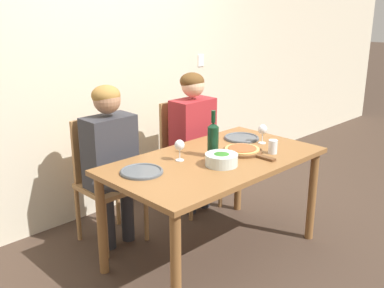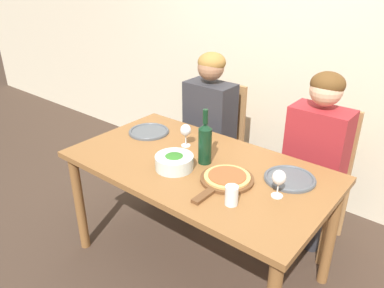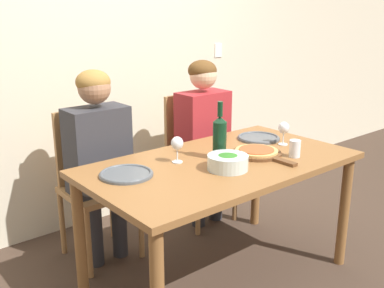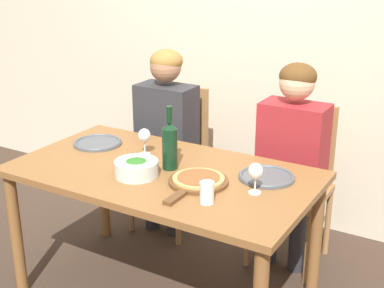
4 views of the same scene
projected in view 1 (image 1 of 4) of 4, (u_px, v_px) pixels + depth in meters
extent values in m
plane|color=#3D2D23|center=(213.00, 253.00, 3.40)|extent=(40.00, 40.00, 0.00)
cube|color=beige|center=(109.00, 59.00, 3.84)|extent=(10.00, 0.05, 2.70)
cube|color=white|center=(201.00, 60.00, 4.59)|extent=(0.08, 0.01, 0.12)
cube|color=brown|center=(215.00, 161.00, 3.17)|extent=(1.57, 0.87, 0.04)
cylinder|color=brown|center=(176.00, 270.00, 2.55)|extent=(0.06, 0.06, 0.73)
cylinder|color=brown|center=(312.00, 196.00, 3.52)|extent=(0.06, 0.06, 0.73)
cylinder|color=brown|center=(102.00, 225.00, 3.06)|extent=(0.06, 0.06, 0.73)
cylinder|color=brown|center=(238.00, 172.00, 4.03)|extent=(0.06, 0.06, 0.73)
cube|color=#9E7042|center=(110.00, 186.00, 3.46)|extent=(0.42, 0.42, 0.04)
cube|color=#9E7042|center=(94.00, 148.00, 3.51)|extent=(0.38, 0.03, 0.49)
cylinder|color=#9E7042|center=(105.00, 231.00, 3.27)|extent=(0.04, 0.04, 0.44)
cylinder|color=#9E7042|center=(146.00, 215.00, 3.53)|extent=(0.04, 0.04, 0.44)
cylinder|color=#9E7042|center=(78.00, 214.00, 3.53)|extent=(0.04, 0.04, 0.44)
cylinder|color=#9E7042|center=(118.00, 200.00, 3.79)|extent=(0.04, 0.04, 0.44)
cube|color=#9E7042|center=(191.00, 160.00, 4.04)|extent=(0.42, 0.42, 0.04)
cube|color=#9E7042|center=(176.00, 127.00, 4.09)|extent=(0.38, 0.03, 0.49)
cylinder|color=#9E7042|center=(191.00, 197.00, 3.86)|extent=(0.04, 0.04, 0.44)
cylinder|color=#9E7042|center=(221.00, 185.00, 4.11)|extent=(0.04, 0.04, 0.44)
cylinder|color=#9E7042|center=(162.00, 184.00, 4.11)|extent=(0.04, 0.04, 0.44)
cylinder|color=#9E7042|center=(192.00, 174.00, 4.37)|extent=(0.04, 0.04, 0.44)
cylinder|color=#28282D|center=(108.00, 219.00, 3.41)|extent=(0.10, 0.10, 0.48)
cylinder|color=#28282D|center=(127.00, 212.00, 3.53)|extent=(0.10, 0.10, 0.48)
cube|color=#2D2D33|center=(110.00, 151.00, 3.36)|extent=(0.38, 0.22, 0.54)
cylinder|color=#2D2D33|center=(107.00, 186.00, 3.10)|extent=(0.07, 0.31, 0.14)
cylinder|color=#2D2D33|center=(152.00, 172.00, 3.37)|extent=(0.07, 0.31, 0.14)
sphere|color=#9E7051|center=(107.00, 100.00, 3.24)|extent=(0.20, 0.20, 0.20)
ellipsoid|color=olive|center=(106.00, 95.00, 3.24)|extent=(0.21, 0.21, 0.15)
cylinder|color=#28282D|center=(190.00, 188.00, 3.99)|extent=(0.10, 0.10, 0.48)
cylinder|color=#28282D|center=(204.00, 182.00, 4.11)|extent=(0.10, 0.10, 0.48)
cube|color=maroon|center=(193.00, 129.00, 3.94)|extent=(0.38, 0.22, 0.54)
cylinder|color=maroon|center=(196.00, 157.00, 3.68)|extent=(0.07, 0.31, 0.14)
cylinder|color=maroon|center=(228.00, 147.00, 3.95)|extent=(0.07, 0.31, 0.14)
sphere|color=#DBAD89|center=(193.00, 85.00, 3.82)|extent=(0.20, 0.20, 0.20)
ellipsoid|color=#563819|center=(192.00, 81.00, 3.82)|extent=(0.21, 0.21, 0.15)
cylinder|color=black|center=(213.00, 142.00, 3.18)|extent=(0.08, 0.08, 0.22)
cone|color=black|center=(213.00, 125.00, 3.14)|extent=(0.08, 0.08, 0.03)
cylinder|color=black|center=(213.00, 117.00, 3.12)|extent=(0.03, 0.03, 0.09)
cylinder|color=silver|center=(221.00, 160.00, 3.02)|extent=(0.22, 0.22, 0.08)
ellipsoid|color=#2D6B23|center=(221.00, 159.00, 3.02)|extent=(0.18, 0.18, 0.09)
cylinder|color=#4C5156|center=(142.00, 172.00, 2.90)|extent=(0.28, 0.28, 0.01)
torus|color=#4C5156|center=(142.00, 171.00, 2.89)|extent=(0.28, 0.28, 0.02)
cylinder|color=#4C5156|center=(241.00, 138.00, 3.62)|extent=(0.28, 0.28, 0.01)
torus|color=#4C5156|center=(242.00, 137.00, 3.62)|extent=(0.28, 0.28, 0.02)
cylinder|color=brown|center=(242.00, 151.00, 3.29)|extent=(0.29, 0.29, 0.02)
cube|color=brown|center=(266.00, 158.00, 3.15)|extent=(0.04, 0.14, 0.02)
cylinder|color=tan|center=(242.00, 149.00, 3.29)|extent=(0.25, 0.25, 0.01)
cylinder|color=#AD4C28|center=(242.00, 148.00, 3.29)|extent=(0.21, 0.21, 0.01)
cylinder|color=silver|center=(180.00, 160.00, 3.12)|extent=(0.06, 0.06, 0.01)
cylinder|color=silver|center=(180.00, 155.00, 3.11)|extent=(0.01, 0.01, 0.07)
ellipsoid|color=silver|center=(180.00, 145.00, 3.09)|extent=(0.07, 0.07, 0.08)
ellipsoid|color=maroon|center=(180.00, 147.00, 3.09)|extent=(0.06, 0.06, 0.03)
cylinder|color=silver|center=(262.00, 143.00, 3.51)|extent=(0.06, 0.06, 0.01)
cylinder|color=silver|center=(262.00, 138.00, 3.50)|extent=(0.01, 0.01, 0.07)
ellipsoid|color=silver|center=(263.00, 129.00, 3.48)|extent=(0.07, 0.07, 0.08)
ellipsoid|color=maroon|center=(263.00, 131.00, 3.48)|extent=(0.06, 0.06, 0.03)
cylinder|color=silver|center=(273.00, 147.00, 3.26)|extent=(0.07, 0.07, 0.10)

